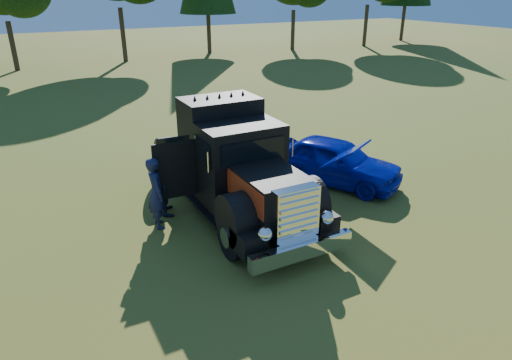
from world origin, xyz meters
The scene contains 5 objects.
ground centered at (0.00, 0.00, 0.00)m, with size 120.00×120.00×0.00m, color #46601C.
diamond_t_truck centered at (0.43, 1.67, 1.28)m, with size 3.38×7.16×3.00m.
hotrod_coupe centered at (4.07, 2.05, 0.72)m, with size 3.49×4.49×1.89m.
spectator_near centered at (-1.69, 1.83, 0.94)m, with size 0.69×0.45×1.89m, color #21284D.
spectator_far centered at (-1.17, 2.50, 0.89)m, with size 0.87×0.67×1.78m, color #1C2343.
Camera 1 is at (-4.34, -8.61, 5.79)m, focal length 32.00 mm.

